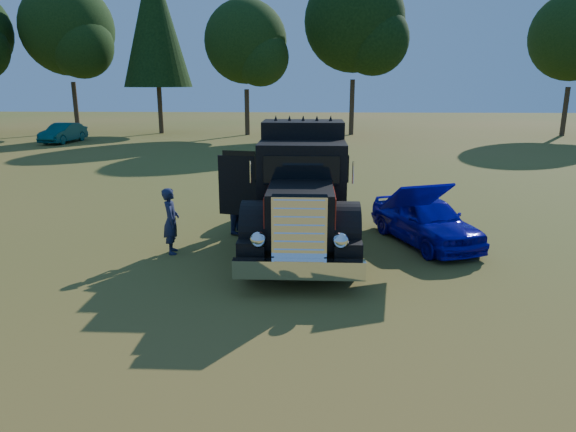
{
  "coord_description": "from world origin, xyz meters",
  "views": [
    {
      "loc": [
        0.89,
        -10.21,
        3.96
      ],
      "look_at": [
        0.39,
        0.91,
        1.05
      ],
      "focal_mm": 32.0,
      "sensor_mm": 36.0,
      "label": 1
    }
  ],
  "objects_px": {
    "diamond_t_truck": "(302,194)",
    "distant_teal_car": "(63,133)",
    "hotrod_coupe": "(425,219)",
    "spectator_near": "(171,221)",
    "spectator_far": "(243,196)"
  },
  "relations": [
    {
      "from": "spectator_far",
      "to": "distant_teal_car",
      "type": "distance_m",
      "value": 25.38
    },
    {
      "from": "diamond_t_truck",
      "to": "hotrod_coupe",
      "type": "height_order",
      "value": "diamond_t_truck"
    },
    {
      "from": "distant_teal_car",
      "to": "spectator_near",
      "type": "bearing_deg",
      "value": -52.91
    },
    {
      "from": "hotrod_coupe",
      "to": "spectator_near",
      "type": "distance_m",
      "value": 6.26
    },
    {
      "from": "hotrod_coupe",
      "to": "distant_teal_car",
      "type": "bearing_deg",
      "value": 132.38
    },
    {
      "from": "diamond_t_truck",
      "to": "spectator_far",
      "type": "xyz_separation_m",
      "value": [
        -1.59,
        0.96,
        -0.28
      ]
    },
    {
      "from": "spectator_far",
      "to": "distant_teal_car",
      "type": "bearing_deg",
      "value": 48.21
    },
    {
      "from": "diamond_t_truck",
      "to": "distant_teal_car",
      "type": "xyz_separation_m",
      "value": [
        -16.4,
        21.56,
        -0.63
      ]
    },
    {
      "from": "diamond_t_truck",
      "to": "spectator_near",
      "type": "xyz_separation_m",
      "value": [
        -3.06,
        -0.88,
        -0.49
      ]
    },
    {
      "from": "distant_teal_car",
      "to": "hotrod_coupe",
      "type": "bearing_deg",
      "value": -41.26
    },
    {
      "from": "spectator_near",
      "to": "spectator_far",
      "type": "bearing_deg",
      "value": -51.77
    },
    {
      "from": "spectator_near",
      "to": "hotrod_coupe",
      "type": "bearing_deg",
      "value": -93.33
    },
    {
      "from": "diamond_t_truck",
      "to": "distant_teal_car",
      "type": "height_order",
      "value": "diamond_t_truck"
    },
    {
      "from": "spectator_near",
      "to": "distant_teal_car",
      "type": "bearing_deg",
      "value": 17.67
    },
    {
      "from": "diamond_t_truck",
      "to": "distant_teal_car",
      "type": "distance_m",
      "value": 27.1
    }
  ]
}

